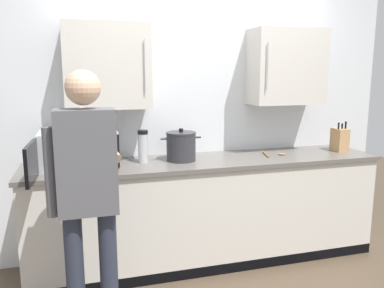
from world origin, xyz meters
TOP-DOWN VIEW (x-y plane):
  - back_wall_tiled at (-0.00, 1.06)m, footprint 3.74×0.44m
  - counter_unit at (0.00, 0.75)m, footprint 3.02×0.63m
  - microwave_oven at (-1.08, 0.78)m, footprint 0.62×0.78m
  - stock_pot at (-0.22, 0.77)m, footprint 0.34×0.25m
  - thermos_flask at (-0.54, 0.78)m, footprint 0.08×0.08m
  - wooden_spoon at (0.63, 0.75)m, footprint 0.21×0.23m
  - knife_block at (1.31, 0.75)m, footprint 0.11×0.15m
  - person_figure at (-1.00, -0.03)m, footprint 0.44×0.62m

SIDE VIEW (x-z plane):
  - counter_unit at x=0.00m, z-range 0.00..0.91m
  - wooden_spoon at x=0.63m, z-range 0.92..0.93m
  - person_figure at x=-1.00m, z-range 0.16..1.82m
  - knife_block at x=1.31m, z-range 0.88..1.16m
  - stock_pot at x=-0.22m, z-range 0.90..1.17m
  - thermos_flask at x=-0.54m, z-range 0.91..1.18m
  - microwave_oven at x=-1.08m, z-range 0.91..1.19m
  - back_wall_tiled at x=0.00m, z-range 0.09..2.66m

